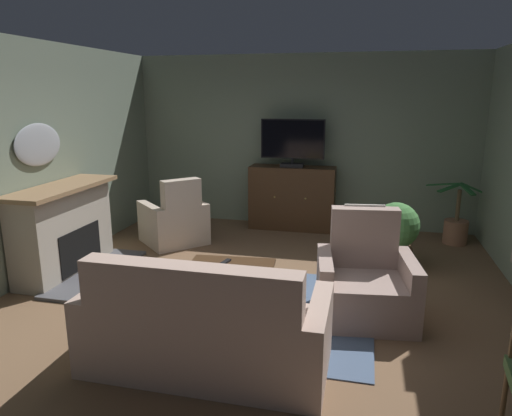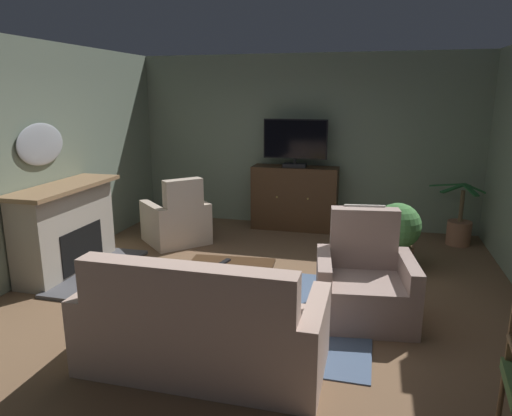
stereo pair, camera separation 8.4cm
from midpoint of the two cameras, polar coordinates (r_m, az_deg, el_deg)
The scene contains 16 objects.
ground_plane at distance 5.12m, azimuth -0.32°, elevation -11.69°, with size 6.19×7.01×0.04m, color brown.
wall_back at distance 7.86m, azimuth 5.36°, elevation 8.07°, with size 6.19×0.10×2.81m, color gray.
wall_left at distance 6.03m, azimuth -27.74°, elevation 4.81°, with size 0.10×7.01×2.81m, color gray.
rug_central at distance 4.98m, azimuth -0.28°, elevation -12.17°, with size 2.35×2.14×0.01m, color slate.
fireplace at distance 6.25m, azimuth -22.63°, elevation -2.67°, with size 0.91×1.67×1.11m.
wall_mirror_oval at distance 6.21m, azimuth -25.42°, elevation 7.01°, with size 0.06×0.82×0.51m, color #B2B7BF.
tv_cabinet at distance 7.68m, azimuth 4.11°, elevation 1.08°, with size 1.39×0.46×1.04m.
television at distance 7.48m, azimuth 4.17°, elevation 8.07°, with size 1.02×0.20×0.76m.
coffee_table at distance 4.91m, azimuth -3.57°, elevation -7.61°, with size 0.93×0.60×0.45m.
tv_remote at distance 4.94m, azimuth -4.26°, elevation -6.60°, with size 0.17×0.05×0.02m, color black.
sofa_floral at distance 3.89m, azimuth -6.98°, elevation -14.81°, with size 1.96×0.90×1.00m.
armchair_in_far_corner at distance 7.06m, azimuth -10.24°, elevation -1.73°, with size 1.16×1.16×1.01m.
armchair_angled_to_table at distance 4.81m, azimuth 12.68°, elevation -9.10°, with size 1.04×0.94×1.08m.
potted_plant_leafy_by_curtain at distance 7.55m, azimuth 22.92°, elevation -2.26°, with size 0.74×0.71×0.93m.
potted_plant_on_hearth_side at distance 6.13m, azimuth 16.31°, elevation -2.93°, with size 0.58×0.58×0.87m.
cat at distance 5.60m, azimuth -11.88°, elevation -8.44°, with size 0.67×0.37×0.20m.
Camera 1 is at (1.06, -4.50, 2.19)m, focal length 32.72 mm.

